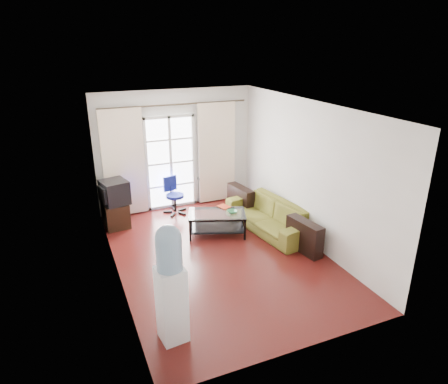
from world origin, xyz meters
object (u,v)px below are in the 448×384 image
(crt_tv, at_px, (114,192))
(task_chair, at_px, (175,202))
(tv_stand, at_px, (115,213))
(water_cooler, at_px, (171,282))
(coffee_table, at_px, (217,220))
(sofa, at_px, (269,216))

(crt_tv, bearing_deg, task_chair, -4.03)
(tv_stand, relative_size, water_cooler, 0.43)
(tv_stand, distance_m, crt_tv, 0.51)
(crt_tv, height_order, water_cooler, water_cooler)
(coffee_table, distance_m, crt_tv, 2.20)
(sofa, xyz_separation_m, crt_tv, (-2.88, 1.38, 0.46))
(coffee_table, bearing_deg, tv_stand, 145.89)
(crt_tv, relative_size, task_chair, 0.76)
(water_cooler, bearing_deg, sofa, 34.66)
(coffee_table, bearing_deg, crt_tv, 147.69)
(crt_tv, distance_m, task_chair, 1.45)
(tv_stand, xyz_separation_m, water_cooler, (0.16, -3.82, 0.60))
(sofa, xyz_separation_m, tv_stand, (-2.88, 1.46, -0.04))
(coffee_table, bearing_deg, task_chair, 109.50)
(coffee_table, height_order, tv_stand, tv_stand)
(sofa, height_order, tv_stand, sofa)
(tv_stand, relative_size, task_chair, 0.86)
(task_chair, xyz_separation_m, water_cooler, (-1.18, -3.96, 0.61))
(sofa, relative_size, crt_tv, 3.49)
(tv_stand, bearing_deg, sofa, -30.39)
(coffee_table, height_order, task_chair, task_chair)
(crt_tv, bearing_deg, coffee_table, -45.83)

